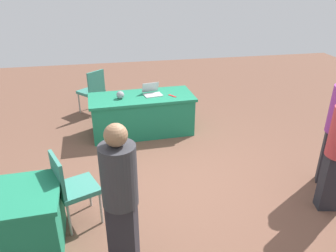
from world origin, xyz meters
TOP-DOWN VIEW (x-y plane):
  - ground_plane at (0.00, 0.00)m, footprint 14.40×14.40m
  - table_foreground at (0.27, -1.85)m, footprint 1.93×0.90m
  - chair_near_front at (1.17, -2.95)m, footprint 0.62×0.62m
  - chair_tucked_left at (1.37, 0.46)m, footprint 0.57×0.57m
  - person_attendee_standing at (0.82, 1.20)m, footprint 0.43×0.43m
  - laptop_silver at (0.07, -1.89)m, footprint 0.37×0.35m
  - yarn_ball at (0.65, -1.79)m, footprint 0.14×0.14m
  - scissors_red at (-0.28, -1.75)m, footprint 0.13×0.17m

SIDE VIEW (x-z plane):
  - ground_plane at x=0.00m, z-range 0.00..0.00m
  - table_foreground at x=0.27m, z-range 0.00..0.72m
  - chair_near_front at x=1.17m, z-range 0.07..1.02m
  - chair_tucked_left at x=1.37m, z-range 0.07..1.02m
  - scissors_red at x=-0.28m, z-range 0.72..0.73m
  - laptop_silver at x=0.07m, z-range 0.66..0.86m
  - yarn_ball at x=0.65m, z-range 0.72..0.86m
  - person_attendee_standing at x=0.82m, z-range 0.09..1.70m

